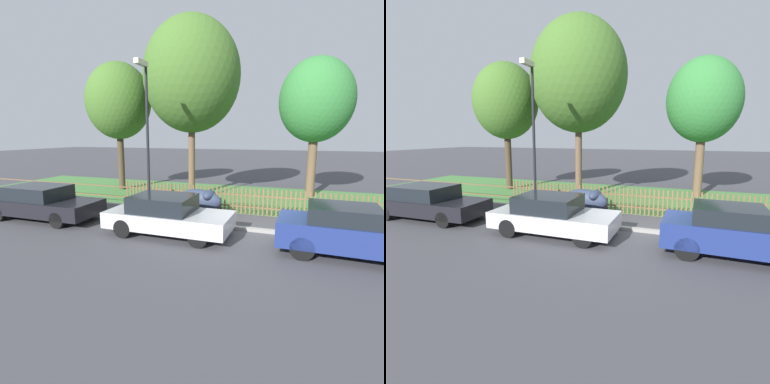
% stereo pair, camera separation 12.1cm
% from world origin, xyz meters
% --- Properties ---
extents(ground_plane, '(120.00, 120.00, 0.00)m').
position_xyz_m(ground_plane, '(0.00, 0.00, 0.00)').
color(ground_plane, '#424247').
extents(kerb_stone, '(35.45, 0.20, 0.12)m').
position_xyz_m(kerb_stone, '(0.00, 0.10, 0.06)').
color(kerb_stone, gray).
rests_on(kerb_stone, ground).
extents(grass_strip, '(35.45, 7.04, 0.01)m').
position_xyz_m(grass_strip, '(0.00, 5.83, 0.01)').
color(grass_strip, '#477F3D').
rests_on(grass_strip, ground).
extents(park_fence, '(35.45, 0.05, 1.12)m').
position_xyz_m(park_fence, '(0.00, 2.32, 0.56)').
color(park_fence, brown).
rests_on(park_fence, ground).
extents(parked_car_silver_hatchback, '(4.61, 1.94, 1.33)m').
position_xyz_m(parked_car_silver_hatchback, '(-8.82, -1.13, 0.67)').
color(parked_car_silver_hatchback, black).
rests_on(parked_car_silver_hatchback, ground).
extents(parked_car_black_saloon, '(4.15, 1.81, 1.32)m').
position_xyz_m(parked_car_black_saloon, '(-3.34, -1.18, 0.67)').
color(parked_car_black_saloon, '#BCBCC1').
rests_on(parked_car_black_saloon, ground).
extents(parked_car_navy_estate, '(3.79, 1.74, 1.41)m').
position_xyz_m(parked_car_navy_estate, '(2.05, -1.18, 0.73)').
color(parked_car_navy_estate, navy).
rests_on(parked_car_navy_estate, ground).
extents(covered_motorcycle, '(2.04, 0.89, 1.15)m').
position_xyz_m(covered_motorcycle, '(-3.01, 1.23, 0.70)').
color(covered_motorcycle, black).
rests_on(covered_motorcycle, ground).
extents(tree_nearest_kerb, '(3.82, 3.82, 7.44)m').
position_xyz_m(tree_nearest_kerb, '(-9.56, 5.66, 5.22)').
color(tree_nearest_kerb, '#473828').
rests_on(tree_nearest_kerb, ground).
extents(tree_behind_motorcycle, '(4.98, 4.98, 9.14)m').
position_xyz_m(tree_behind_motorcycle, '(-4.80, 5.16, 6.26)').
color(tree_behind_motorcycle, brown).
rests_on(tree_behind_motorcycle, ground).
extents(tree_mid_park, '(3.74, 3.74, 7.20)m').
position_xyz_m(tree_mid_park, '(1.26, 7.30, 5.01)').
color(tree_mid_park, brown).
rests_on(tree_mid_park, ground).
extents(street_lamp, '(0.20, 0.79, 6.02)m').
position_xyz_m(street_lamp, '(-5.05, 0.66, 3.75)').
color(street_lamp, black).
rests_on(street_lamp, ground).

